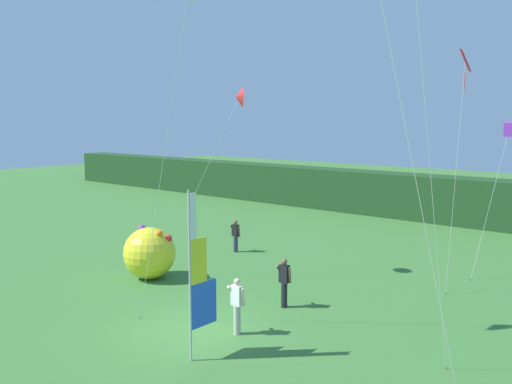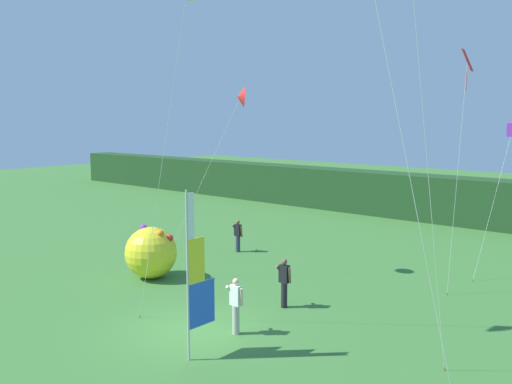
{
  "view_description": "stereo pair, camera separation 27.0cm",
  "coord_description": "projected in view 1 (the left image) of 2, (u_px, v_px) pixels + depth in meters",
  "views": [
    {
      "loc": [
        12.3,
        -11.59,
        6.58
      ],
      "look_at": [
        0.08,
        2.89,
        4.08
      ],
      "focal_mm": 38.94,
      "sensor_mm": 36.0,
      "label": 1
    },
    {
      "loc": [
        12.51,
        -11.42,
        6.58
      ],
      "look_at": [
        0.08,
        2.89,
        4.08
      ],
      "focal_mm": 38.94,
      "sensor_mm": 36.0,
      "label": 2
    }
  ],
  "objects": [
    {
      "name": "ground_plane",
      "position": [
        195.0,
        329.0,
        17.51
      ],
      "size": [
        120.0,
        120.0,
        0.0
      ],
      "primitive_type": "plane",
      "color": "#3D7533"
    },
    {
      "name": "distant_treeline",
      "position": [
        462.0,
        201.0,
        34.78
      ],
      "size": [
        80.0,
        2.4,
        2.93
      ],
      "primitive_type": "cube",
      "color": "#1E421E",
      "rests_on": "ground"
    },
    {
      "name": "banner_flag",
      "position": [
        198.0,
        278.0,
        15.15
      ],
      "size": [
        0.06,
        1.03,
        4.73
      ],
      "color": "#B7B7BC",
      "rests_on": "ground"
    },
    {
      "name": "person_near_banner",
      "position": [
        237.0,
        304.0,
        16.98
      ],
      "size": [
        0.55,
        0.48,
        1.76
      ],
      "color": "#B7B2A3",
      "rests_on": "ground"
    },
    {
      "name": "person_mid_field",
      "position": [
        284.0,
        281.0,
        19.41
      ],
      "size": [
        0.55,
        0.48,
        1.75
      ],
      "color": "black",
      "rests_on": "ground"
    },
    {
      "name": "person_far_left",
      "position": [
        236.0,
        235.0,
        27.55
      ],
      "size": [
        0.55,
        0.48,
        1.6
      ],
      "color": "#2D334C",
      "rests_on": "ground"
    },
    {
      "name": "inflatable_balloon",
      "position": [
        150.0,
        253.0,
        22.92
      ],
      "size": [
        2.15,
        2.15,
        2.23
      ],
      "color": "yellow",
      "rests_on": "ground"
    },
    {
      "name": "kite_purple_box_0",
      "position": [
        509.0,
        130.0,
        23.7
      ],
      "size": [
        0.64,
        2.92,
        6.45
      ],
      "color": "brown",
      "rests_on": "ground"
    },
    {
      "name": "kite_red_diamond_3",
      "position": [
        464.0,
        74.0,
        20.86
      ],
      "size": [
        0.49,
        1.62,
        9.18
      ],
      "color": "brown",
      "rests_on": "ground"
    },
    {
      "name": "kite_red_delta_4",
      "position": [
        239.0,
        98.0,
        22.63
      ],
      "size": [
        2.77,
        3.0,
        7.89
      ],
      "color": "brown",
      "rests_on": "ground"
    }
  ]
}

